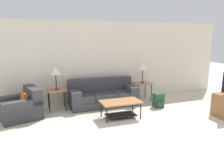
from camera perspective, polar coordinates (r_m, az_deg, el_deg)
ground_plane at (r=4.39m, az=12.87°, el=-16.95°), size 24.00×24.00×0.00m
wall_back at (r=7.27m, az=-2.50°, el=5.83°), size 8.98×0.06×2.60m
couch at (r=6.88m, az=-2.44°, el=-3.06°), size 2.09×0.89×0.82m
armchair at (r=6.27m, az=-22.51°, el=-5.67°), size 1.19×1.15×0.80m
coffee_table at (r=5.79m, az=2.29°, el=-5.65°), size 1.06×0.61×0.46m
side_table_left at (r=6.59m, az=-14.26°, el=-1.91°), size 0.55×0.50×0.61m
side_table_right at (r=7.37m, az=7.90°, el=-0.14°), size 0.55×0.50×0.61m
table_lamp_left at (r=6.47m, az=-14.54°, el=3.24°), size 0.32×0.32×0.66m
table_lamp_right at (r=7.27m, az=8.04°, el=4.47°), size 0.32×0.32×0.66m
backpack at (r=6.82m, az=12.04°, el=-4.22°), size 0.30×0.29×0.43m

